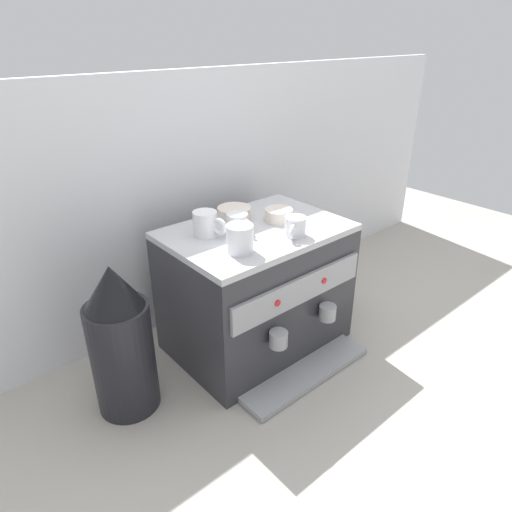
% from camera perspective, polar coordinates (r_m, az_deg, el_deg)
% --- Properties ---
extents(ground_plane, '(4.00, 4.00, 0.00)m').
position_cam_1_polar(ground_plane, '(1.69, 0.00, -10.52)').
color(ground_plane, '#9E998E').
extents(tiled_backsplash_wall, '(2.80, 0.03, 0.91)m').
position_cam_1_polar(tiled_backsplash_wall, '(1.71, -7.20, 6.99)').
color(tiled_backsplash_wall, silver).
rests_on(tiled_backsplash_wall, ground_plane).
extents(espresso_machine, '(0.58, 0.51, 0.44)m').
position_cam_1_polar(espresso_machine, '(1.56, 0.11, -4.13)').
color(espresso_machine, '#2D2D33').
rests_on(espresso_machine, ground_plane).
extents(ceramic_cup_0, '(0.09, 0.08, 0.06)m').
position_cam_1_polar(ceramic_cup_0, '(1.40, 4.92, 3.68)').
color(ceramic_cup_0, white).
rests_on(ceramic_cup_0, espresso_machine).
extents(ceramic_cup_1, '(0.07, 0.11, 0.08)m').
position_cam_1_polar(ceramic_cup_1, '(1.41, -6.24, 4.04)').
color(ceramic_cup_1, white).
rests_on(ceramic_cup_1, espresso_machine).
extents(ceramic_cup_2, '(0.07, 0.10, 0.06)m').
position_cam_1_polar(ceramic_cup_2, '(1.42, -2.27, 4.12)').
color(ceramic_cup_2, white).
rests_on(ceramic_cup_2, espresso_machine).
extents(ceramic_cup_3, '(0.10, 0.11, 0.08)m').
position_cam_1_polar(ceramic_cup_3, '(1.29, -2.02, 2.26)').
color(ceramic_cup_3, white).
rests_on(ceramic_cup_3, espresso_machine).
extents(ceramic_bowl_0, '(0.11, 0.11, 0.04)m').
position_cam_1_polar(ceramic_bowl_0, '(1.54, -2.61, 5.43)').
color(ceramic_bowl_0, beige).
rests_on(ceramic_bowl_0, espresso_machine).
extents(ceramic_bowl_1, '(0.09, 0.09, 0.04)m').
position_cam_1_polar(ceramic_bowl_1, '(1.52, 2.80, 5.15)').
color(ceramic_bowl_1, beige).
rests_on(ceramic_bowl_1, espresso_machine).
extents(coffee_grinder, '(0.18, 0.18, 0.47)m').
position_cam_1_polar(coffee_grinder, '(1.36, -16.60, -10.33)').
color(coffee_grinder, black).
rests_on(coffee_grinder, ground_plane).
extents(milk_pitcher, '(0.08, 0.08, 0.15)m').
position_cam_1_polar(milk_pitcher, '(1.92, 10.14, -3.39)').
color(milk_pitcher, '#B7B7BC').
rests_on(milk_pitcher, ground_plane).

